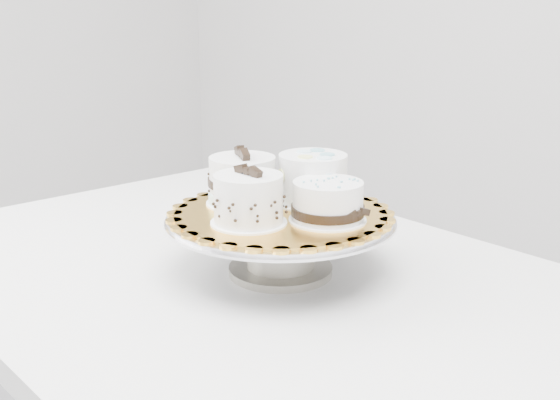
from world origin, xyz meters
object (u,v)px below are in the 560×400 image
Objects in this scene: cake_stand at (281,234)px; cake_banded at (242,183)px; table at (247,313)px; cake_board at (281,214)px; cake_dots at (313,178)px; cake_ribbon at (328,203)px; cake_swirl at (249,200)px.

cake_banded is at bearing -178.40° from cake_stand.
cake_stand reaches higher than table.
cake_board is (0.00, -0.00, 0.03)m from cake_stand.
table is 9.54× the size of cake_dots.
cake_ribbon is at bearing 6.43° from cake_stand.
cake_stand is 2.43× the size of cake_banded.
table is 0.25m from cake_dots.
cake_ribbon is (0.09, 0.08, -0.01)m from cake_swirl.
cake_swirl is 0.12m from cake_ribbon.
cake_ribbon is at bearing -60.35° from cake_dots.
cake_swirl is 0.79× the size of cake_banded.
cake_dots is 0.10m from cake_ribbon.
cake_stand is at bearing 98.05° from cake_swirl.
cake_swirl is at bearing -34.69° from table.
cake_banded reaches higher than cake_dots.
cake_swirl reaches higher than cake_board.
cake_banded is (-0.08, -0.00, 0.07)m from cake_stand.
cake_stand is 1.09× the size of cake_board.
cake_ribbon reaches higher than table.
cake_swirl is 0.90× the size of cake_ribbon.
cake_dots is at bearing 156.05° from cake_ribbon.
cake_banded is at bearing -159.36° from cake_ribbon.
cake_banded is at bearing 148.70° from table.
cake_dots reaches higher than cake_board.
cake_dots is (0.01, 0.15, 0.01)m from cake_swirl.
cake_dots is (0.09, 0.07, 0.01)m from cake_banded.
cake_banded is at bearing 145.73° from cake_swirl.
cake_ribbon reaches higher than cake_stand.
cake_swirl reaches higher than cake_dots.
cake_ribbon is at bearing 6.43° from cake_board.
cake_swirl is at bearing -119.23° from cake_ribbon.
cake_stand is 2.76× the size of cake_ribbon.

